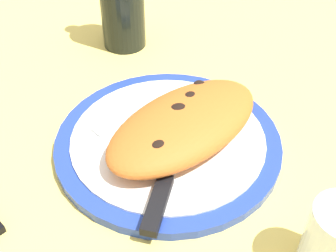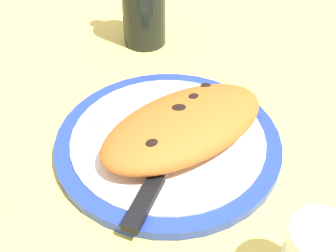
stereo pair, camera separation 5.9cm
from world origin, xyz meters
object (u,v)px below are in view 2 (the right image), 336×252
at_px(fork, 135,111).
at_px(calzone, 184,126).
at_px(plate, 168,141).
at_px(knife, 154,184).

bearing_deg(fork, calzone, 90.02).
distance_m(plate, fork, 0.07).
xyz_separation_m(calzone, knife, (0.09, 0.03, -0.02)).
bearing_deg(fork, plate, 81.68).
bearing_deg(calzone, plate, -61.48).
relative_size(plate, calzone, 1.15).
xyz_separation_m(plate, calzone, (-0.01, 0.02, 0.03)).
height_order(calzone, fork, calzone).
distance_m(plate, calzone, 0.04).
xyz_separation_m(plate, fork, (-0.01, -0.07, 0.01)).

